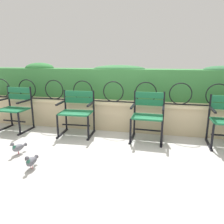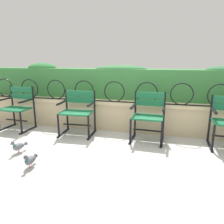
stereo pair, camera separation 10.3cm
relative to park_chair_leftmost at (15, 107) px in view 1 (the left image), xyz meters
name	(u,v)px [view 1 (the left image)]	position (x,y,z in m)	size (l,w,h in m)	color
ground_plane	(110,145)	(2.09, -0.41, -0.47)	(60.00, 60.00, 0.00)	#B7B5AF
stone_wall	(120,115)	(2.09, 0.47, -0.17)	(6.82, 0.41, 0.59)	#C6B289
iron_arch_fence	(114,93)	(1.98, 0.39, 0.31)	(6.29, 0.02, 0.42)	black
hedge_row	(122,82)	(2.06, 0.92, 0.47)	(6.69, 0.55, 0.76)	#387A3D
park_chair_leftmost	(15,107)	(0.00, 0.00, 0.00)	(0.61, 0.55, 0.88)	#19663D
park_chair_centre_left	(77,111)	(1.33, 0.01, -0.01)	(0.65, 0.55, 0.84)	#19663D
park_chair_centre_right	(148,115)	(2.68, 0.01, -0.01)	(0.59, 0.54, 0.86)	#19663D
pigeon_near_chairs	(31,161)	(1.24, -1.41, -0.36)	(0.12, 0.29, 0.22)	#5B5B66
pigeon_far_side	(18,147)	(0.78, -1.05, -0.36)	(0.14, 0.29, 0.22)	slate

